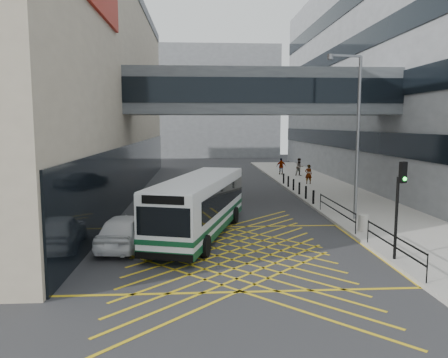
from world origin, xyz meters
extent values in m
plane|color=#333335|center=(0.00, 0.00, 0.00)|extent=(120.00, 120.00, 0.00)
cube|color=black|center=(-5.96, 16.00, 2.00)|extent=(0.10, 41.50, 4.00)
cube|color=black|center=(11.96, 24.00, 4.00)|extent=(0.10, 43.50, 1.60)
cube|color=black|center=(11.96, 24.00, 8.00)|extent=(0.10, 43.50, 1.60)
cube|color=black|center=(11.96, 24.00, 12.00)|extent=(0.10, 43.50, 1.60)
cube|color=black|center=(11.96, 24.00, 16.00)|extent=(0.10, 43.50, 1.60)
cube|color=gray|center=(-2.00, 60.00, 9.00)|extent=(28.00, 16.00, 18.00)
cube|color=#4E5358|center=(3.00, 12.00, 7.50)|extent=(20.00, 4.00, 3.00)
cube|color=black|center=(3.00, 9.98, 7.50)|extent=(19.50, 0.06, 1.60)
cube|color=black|center=(3.00, 14.02, 7.50)|extent=(19.50, 0.06, 1.60)
cube|color=#ADA89F|center=(9.00, 15.00, 0.08)|extent=(6.00, 54.00, 0.16)
cube|color=gold|center=(0.00, 0.00, 0.00)|extent=(12.00, 9.00, 0.01)
cube|color=white|center=(-1.24, 2.78, 1.55)|extent=(4.92, 10.26, 2.46)
cube|color=#0D4324|center=(-1.24, 2.78, 0.47)|extent=(4.97, 10.31, 0.31)
cube|color=#0D4324|center=(-1.24, 2.78, 0.96)|extent=(4.99, 10.31, 0.20)
cube|color=black|center=(-1.09, 3.31, 1.87)|extent=(4.63, 9.05, 0.96)
cube|color=black|center=(-2.60, -2.02, 1.78)|extent=(2.04, 0.64, 1.09)
cube|color=black|center=(-2.61, -2.04, 2.60)|extent=(1.59, 0.50, 0.32)
cube|color=white|center=(-1.24, 2.78, 2.79)|extent=(4.88, 10.17, 0.09)
cube|color=black|center=(-2.61, -2.04, 0.46)|extent=(2.22, 0.71, 0.27)
cube|color=black|center=(0.13, 7.60, 0.46)|extent=(2.22, 0.71, 0.27)
cylinder|color=black|center=(-3.24, -0.06, 0.46)|extent=(0.49, 0.95, 0.91)
cylinder|color=black|center=(-1.03, -0.69, 0.46)|extent=(0.49, 0.95, 0.91)
cylinder|color=black|center=(-1.55, 5.90, 0.46)|extent=(0.49, 0.95, 0.91)
cylinder|color=black|center=(0.66, 5.27, 0.46)|extent=(0.49, 0.95, 0.91)
imported|color=white|center=(-4.50, 0.96, 0.76)|extent=(2.42, 4.97, 1.53)
imported|color=black|center=(-1.07, 19.29, 0.68)|extent=(3.37, 4.67, 1.36)
imported|color=gray|center=(0.96, 20.80, 0.62)|extent=(1.89, 4.08, 1.25)
cylinder|color=black|center=(6.27, -1.88, 1.76)|extent=(0.15, 0.15, 3.21)
cube|color=black|center=(6.35, -2.07, 3.56)|extent=(0.31, 0.26, 0.80)
sphere|color=#19E533|center=(6.39, -2.16, 3.32)|extent=(0.20, 0.20, 0.15)
cylinder|color=slate|center=(7.35, 5.37, 4.54)|extent=(0.20, 0.20, 8.77)
cube|color=slate|center=(6.49, 5.23, 8.93)|extent=(1.75, 0.39, 0.11)
cylinder|color=slate|center=(5.62, 5.09, 8.84)|extent=(0.35, 0.35, 0.27)
cylinder|color=#ADA89E|center=(6.72, 2.54, 0.57)|extent=(0.48, 0.48, 0.82)
cube|color=black|center=(6.15, -2.00, 1.11)|extent=(0.05, 5.00, 0.05)
cube|color=black|center=(6.15, -2.00, 0.71)|extent=(0.05, 5.00, 0.05)
cube|color=black|center=(6.15, 5.00, 1.11)|extent=(0.05, 6.00, 0.05)
cube|color=black|center=(6.15, 5.00, 0.71)|extent=(0.05, 6.00, 0.05)
cylinder|color=black|center=(6.15, -4.50, 0.66)|extent=(0.04, 0.04, 1.00)
cylinder|color=black|center=(6.15, 0.50, 0.66)|extent=(0.04, 0.04, 1.00)
cylinder|color=black|center=(6.15, 2.00, 0.66)|extent=(0.04, 0.04, 1.00)
cylinder|color=black|center=(6.15, 8.00, 0.66)|extent=(0.04, 0.04, 1.00)
cylinder|color=black|center=(6.25, 10.00, 0.61)|extent=(0.14, 0.14, 0.90)
cylinder|color=black|center=(6.25, 12.00, 0.61)|extent=(0.14, 0.14, 0.90)
cylinder|color=black|center=(6.25, 14.00, 0.61)|extent=(0.14, 0.14, 0.90)
cylinder|color=black|center=(6.25, 16.00, 0.61)|extent=(0.14, 0.14, 0.90)
cylinder|color=black|center=(6.25, 18.00, 0.61)|extent=(0.14, 0.14, 0.90)
cylinder|color=black|center=(6.25, 20.00, 0.61)|extent=(0.14, 0.14, 0.90)
imported|color=gray|center=(8.41, 19.79, 1.00)|extent=(0.68, 0.49, 1.69)
imported|color=gray|center=(9.02, 25.80, 1.05)|extent=(0.96, 0.69, 1.78)
imported|color=gray|center=(7.39, 27.09, 1.01)|extent=(1.01, 0.50, 1.70)
camera|label=1|loc=(-1.32, -17.86, 5.33)|focal=35.00mm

